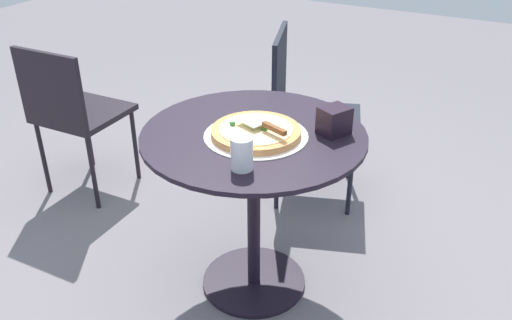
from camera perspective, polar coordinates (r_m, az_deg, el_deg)
name	(u,v)px	position (r m, az deg, el deg)	size (l,w,h in m)	color
ground_plane	(254,282)	(2.41, -0.22, -12.64)	(10.00, 10.00, 0.00)	slate
patio_table	(254,175)	(2.09, -0.24, -1.56)	(0.84, 0.84, 0.72)	black
pizza_on_tray	(256,132)	(1.97, 0.00, 2.91)	(0.38, 0.38, 0.05)	silver
pizza_server	(265,125)	(1.94, 0.90, 3.70)	(0.12, 0.21, 0.02)	silver
drinking_cup	(242,153)	(1.74, -1.49, 0.69)	(0.07, 0.07, 0.11)	white
napkin_dispenser	(334,120)	(2.00, 8.18, 4.11)	(0.10, 0.09, 0.10)	black
patio_chair_near	(302,106)	(2.77, 4.86, 5.64)	(0.54, 0.54, 0.88)	black
patio_chair_far	(72,109)	(2.92, -18.64, 5.10)	(0.41, 0.41, 0.82)	black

